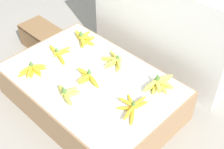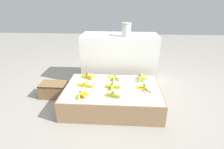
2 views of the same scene
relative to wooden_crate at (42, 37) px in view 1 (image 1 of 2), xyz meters
The scene contains 12 objects.
ground_plane 0.88m from the wooden_crate, 11.92° to the right, with size 10.00×10.00×0.00m, color gray.
display_platform 0.88m from the wooden_crate, 11.92° to the right, with size 1.23×0.82×0.27m.
back_vendor_table 1.16m from the wooden_crate, 34.06° to the left, with size 1.21×0.48×0.79m.
wooden_crate is the anchor object (origin of this frame).
banana_bunch_front_left 0.70m from the wooden_crate, 39.31° to the right, with size 0.14×0.21×0.09m.
banana_bunch_front_midleft 1.00m from the wooden_crate, 25.23° to the right, with size 0.22×0.16×0.11m.
banana_bunch_middle_left 0.57m from the wooden_crate, 19.55° to the right, with size 0.26×0.17×0.08m.
banana_bunch_middle_midleft 0.91m from the wooden_crate, 13.82° to the right, with size 0.23×0.12×0.10m.
banana_bunch_middle_midright 1.29m from the wooden_crate, ahead, with size 0.21×0.25×0.08m.
banana_bunch_back_left 0.54m from the wooden_crate, ahead, with size 0.23×0.19×0.11m.
banana_bunch_back_midleft 0.89m from the wooden_crate, ahead, with size 0.22×0.17×0.08m.
banana_bunch_back_midright 1.27m from the wooden_crate, ahead, with size 0.16×0.25×0.11m.
Camera 1 is at (1.23, -1.05, 1.73)m, focal length 50.00 mm.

